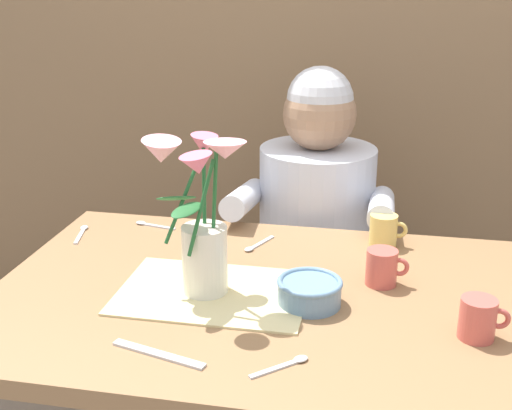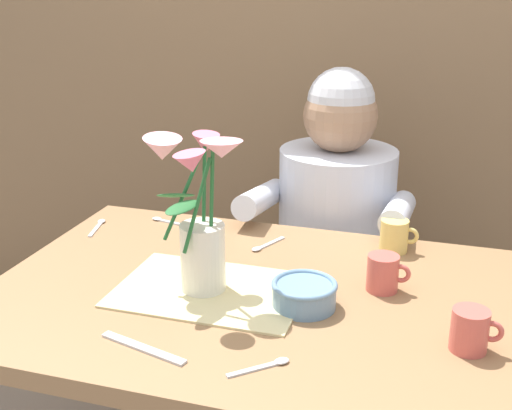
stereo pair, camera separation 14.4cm
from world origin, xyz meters
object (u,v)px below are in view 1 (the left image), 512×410
at_px(flower_vase, 200,218).
at_px(ceramic_bowl, 310,291).
at_px(seated_person, 315,256).
at_px(dinner_knife, 158,354).
at_px(tea_cup, 382,267).
at_px(ceramic_mug, 478,319).
at_px(coffee_cup, 384,230).

relative_size(flower_vase, ceramic_bowl, 2.49).
height_order(seated_person, dinner_knife, seated_person).
bearing_deg(dinner_knife, seated_person, 93.46).
height_order(flower_vase, dinner_knife, flower_vase).
height_order(tea_cup, ceramic_mug, same).
relative_size(ceramic_bowl, coffee_cup, 1.46).
xyz_separation_m(seated_person, flower_vase, (-0.18, -0.64, 0.35)).
height_order(dinner_knife, tea_cup, tea_cup).
distance_m(dinner_knife, ceramic_mug, 0.59).
bearing_deg(tea_cup, dinner_knife, -136.30).
bearing_deg(tea_cup, ceramic_bowl, -139.24).
relative_size(dinner_knife, coffee_cup, 2.04).
bearing_deg(ceramic_bowl, tea_cup, 40.76).
height_order(seated_person, ceramic_bowl, seated_person).
xyz_separation_m(seated_person, tea_cup, (0.20, -0.52, 0.22)).
bearing_deg(seated_person, flower_vase, -108.75).
bearing_deg(ceramic_mug, dinner_knife, -162.91).
height_order(ceramic_bowl, dinner_knife, ceramic_bowl).
bearing_deg(ceramic_bowl, dinner_knife, -134.67).
relative_size(tea_cup, ceramic_mug, 1.00).
xyz_separation_m(seated_person, dinner_knife, (-0.19, -0.89, 0.18)).
bearing_deg(tea_cup, coffee_cup, 90.15).
distance_m(dinner_knife, coffee_cup, 0.71).
xyz_separation_m(tea_cup, ceramic_mug, (0.18, -0.19, 0.00)).
relative_size(ceramic_bowl, dinner_knife, 0.72).
bearing_deg(coffee_cup, dinner_knife, -123.19).
distance_m(coffee_cup, ceramic_mug, 0.45).
relative_size(dinner_knife, ceramic_mug, 2.04).
xyz_separation_m(seated_person, ceramic_mug, (0.38, -0.72, 0.22)).
distance_m(flower_vase, ceramic_mug, 0.58).
height_order(seated_person, ceramic_mug, seated_person).
relative_size(seated_person, coffee_cup, 12.20).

